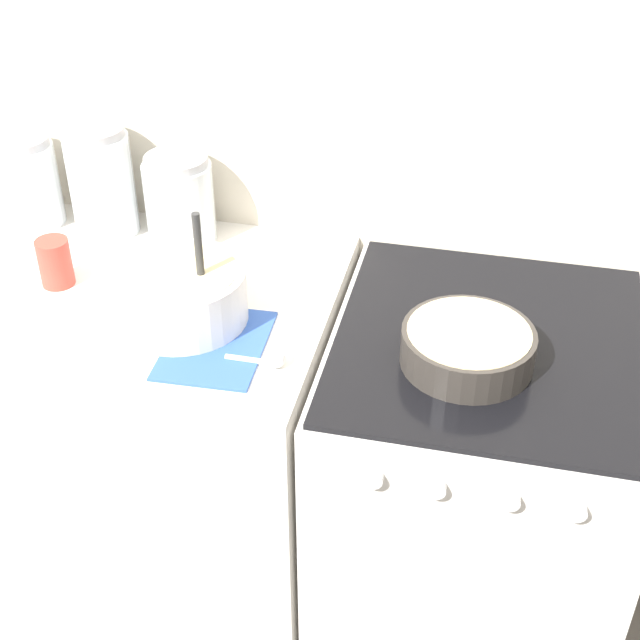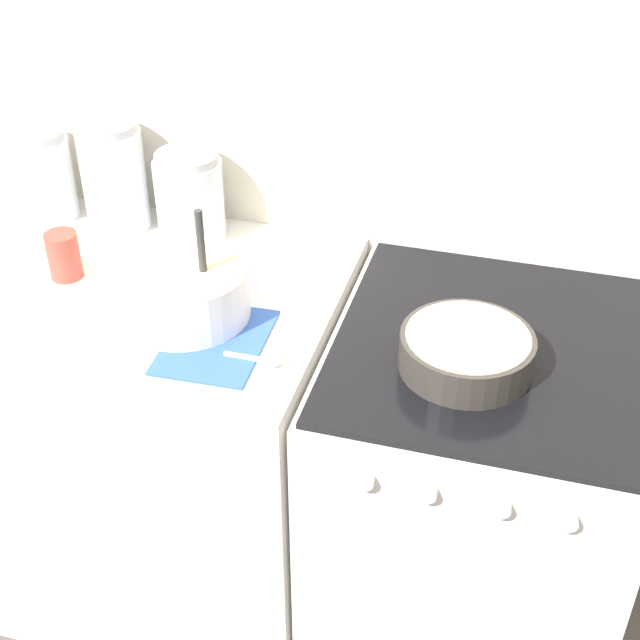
# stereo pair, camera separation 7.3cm
# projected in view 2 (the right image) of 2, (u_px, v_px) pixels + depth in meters

# --- Properties ---
(wall_back) EXTENTS (4.78, 0.05, 2.40)m
(wall_back) POSITION_uv_depth(u_px,v_px,m) (375.00, 107.00, 1.94)
(wall_back) COLOR beige
(wall_back) RESTS_ON ground_plane
(countertop_cabinet) EXTENTS (0.89, 0.69, 0.89)m
(countertop_cabinet) POSITION_uv_depth(u_px,v_px,m) (154.00, 438.00, 2.18)
(countertop_cabinet) COLOR silver
(countertop_cabinet) RESTS_ON ground_plane
(stove) EXTENTS (0.63, 0.70, 0.89)m
(stove) POSITION_uv_depth(u_px,v_px,m) (470.00, 502.00, 2.01)
(stove) COLOR white
(stove) RESTS_ON ground_plane
(mixing_bowl) EXTENTS (0.27, 0.27, 0.25)m
(mixing_bowl) POSITION_uv_depth(u_px,v_px,m) (184.00, 289.00, 1.79)
(mixing_bowl) COLOR white
(mixing_bowl) RESTS_ON countertop_cabinet
(baking_pan) EXTENTS (0.25, 0.25, 0.07)m
(baking_pan) POSITION_uv_depth(u_px,v_px,m) (467.00, 351.00, 1.67)
(baking_pan) COLOR #38332D
(baking_pan) RESTS_ON stove
(storage_jar_left) EXTENTS (0.14, 0.14, 0.22)m
(storage_jar_left) POSITION_uv_depth(u_px,v_px,m) (45.00, 180.00, 2.14)
(storage_jar_left) COLOR silver
(storage_jar_left) RESTS_ON countertop_cabinet
(storage_jar_middle) EXTENTS (0.15, 0.15, 0.26)m
(storage_jar_middle) POSITION_uv_depth(u_px,v_px,m) (115.00, 183.00, 2.09)
(storage_jar_middle) COLOR silver
(storage_jar_middle) RESTS_ON countertop_cabinet
(storage_jar_right) EXTENTS (0.16, 0.16, 0.21)m
(storage_jar_right) POSITION_uv_depth(u_px,v_px,m) (190.00, 202.00, 2.06)
(storage_jar_right) COLOR silver
(storage_jar_right) RESTS_ON countertop_cabinet
(tin_can) EXTENTS (0.07, 0.07, 0.11)m
(tin_can) POSITION_uv_depth(u_px,v_px,m) (64.00, 255.00, 1.93)
(tin_can) COLOR #CC3F33
(tin_can) RESTS_ON countertop_cabinet
(recipe_page) EXTENTS (0.20, 0.27, 0.01)m
(recipe_page) POSITION_uv_depth(u_px,v_px,m) (216.00, 342.00, 1.75)
(recipe_page) COLOR #3359B2
(recipe_page) RESTS_ON countertop_cabinet
(measuring_spoon) EXTENTS (0.12, 0.04, 0.04)m
(measuring_spoon) POSITION_uv_depth(u_px,v_px,m) (268.00, 358.00, 1.69)
(measuring_spoon) COLOR white
(measuring_spoon) RESTS_ON countertop_cabinet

